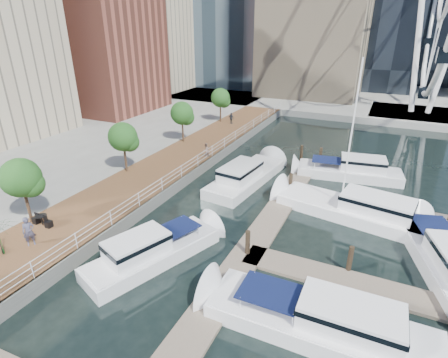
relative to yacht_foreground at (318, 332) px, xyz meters
The scene contains 14 objects.
ground 9.11m from the yacht_foreground, 155.37° to the right, with size 520.00×520.00×0.00m, color black.
boardwalk 20.60m from the yacht_foreground, 147.04° to the left, with size 6.00×60.00×1.00m, color brown.
seawall 18.16m from the yacht_foreground, 141.89° to the left, with size 0.25×60.00×1.00m, color #595954.
land_far 98.55m from the yacht_foreground, 94.82° to the left, with size 200.00×114.00×1.00m, color gray.
pier 48.54m from the yacht_foreground, 83.23° to the left, with size 14.00×12.00×1.00m, color gray.
railing 18.29m from the yacht_foreground, 142.08° to the left, with size 0.10×60.00×1.05m, color white, non-canonical shape.
floating_docks 6.21m from the yacht_foreground, 92.92° to the left, with size 16.00×34.00×2.60m.
midrise_condos 49.61m from the yacht_foreground, 151.18° to the left, with size 19.00×67.00×28.00m.
street_trees 22.58m from the yacht_foreground, 152.60° to the left, with size 2.60×42.60×4.60m.
yacht_foreground is the anchor object (origin of this frame).
pedestrian_near 17.43m from the yacht_foreground, behind, with size 0.69×0.45×1.88m, color #46465D.
pedestrian_mid 22.31m from the yacht_foreground, 131.65° to the left, with size 0.73×0.57×1.50m, color #8F6E63.
pedestrian_far 34.77m from the yacht_foreground, 120.91° to the left, with size 0.88×0.37×1.51m, color #353A43.
moored_yachts 11.01m from the yacht_foreground, 94.72° to the left, with size 22.21×31.36×11.50m.
Camera 1 is at (9.45, -9.18, 13.42)m, focal length 28.00 mm.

